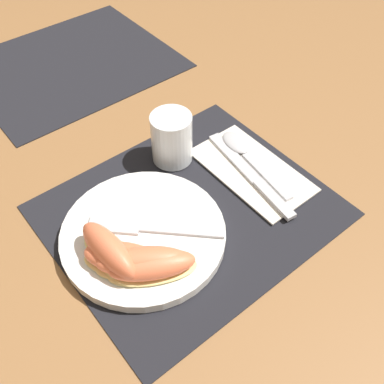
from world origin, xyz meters
The scene contains 13 objects.
ground_plane centered at (0.00, 0.00, 0.00)m, with size 3.00×3.00×0.00m, color olive.
placemat centered at (0.00, 0.00, 0.00)m, with size 0.40×0.34×0.00m.
placemat_far centered at (0.06, 0.47, 0.00)m, with size 0.40×0.34×0.00m.
plate centered at (-0.08, 0.00, 0.01)m, with size 0.23×0.23×0.02m.
juice_glass centered at (0.05, 0.11, 0.04)m, with size 0.07×0.07×0.09m.
napkin centered at (0.13, 0.00, 0.01)m, with size 0.11×0.20×0.00m.
knife centered at (0.12, -0.01, 0.01)m, with size 0.05×0.21×0.01m.
spoon centered at (0.15, 0.04, 0.01)m, with size 0.05×0.18×0.01m.
fork centered at (-0.08, 0.00, 0.02)m, with size 0.15×0.15×0.00m.
citrus_wedge_0 centered at (-0.14, -0.01, 0.04)m, with size 0.05×0.11×0.05m.
citrus_wedge_1 centered at (-0.13, -0.03, 0.03)m, with size 0.11×0.12×0.03m.
citrus_wedge_2 centered at (-0.12, -0.05, 0.04)m, with size 0.13×0.10×0.04m.
citrus_wedge_3 centered at (-0.11, -0.06, 0.03)m, with size 0.12×0.10×0.03m.
Camera 1 is at (-0.27, -0.34, 0.53)m, focal length 42.00 mm.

